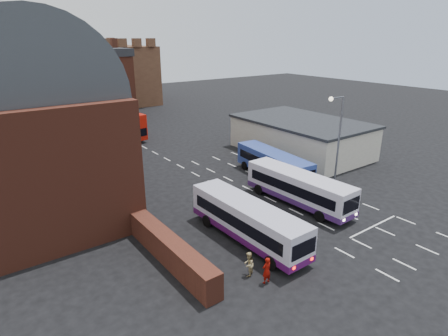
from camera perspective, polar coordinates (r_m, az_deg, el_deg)
ground at (r=29.82m, az=11.64°, el=-9.21°), size 180.00×180.00×0.00m
railway_station at (r=38.85m, az=-29.55°, el=7.40°), size 12.00×28.00×16.00m
forecourt_wall at (r=25.17m, az=-8.08°, el=-12.42°), size 1.20×10.00×1.80m
cream_building at (r=48.27m, az=11.63°, el=4.78°), size 10.40×16.40×4.25m
brick_terrace at (r=65.14m, az=-24.13°, el=10.28°), size 22.00×10.00×11.00m
castle_keep at (r=87.38m, az=-19.52°, el=13.15°), size 22.00×22.00×12.00m
bus_white_outbound at (r=27.18m, az=3.59°, el=-7.72°), size 2.78×10.64×2.89m
bus_white_inbound at (r=33.36m, az=11.29°, el=-2.76°), size 2.95×10.59×2.86m
bus_blue at (r=39.18m, az=7.52°, el=0.78°), size 3.40×10.37×2.78m
bus_red_double at (r=56.46m, az=-15.27°, el=6.57°), size 3.43×10.07×3.95m
street_lamp at (r=36.08m, az=16.85°, el=4.84°), size 1.85×0.42×9.10m
pedestrian_red at (r=23.37m, az=6.50°, el=-15.23°), size 0.63×0.42×1.74m
pedestrian_beige at (r=23.92m, az=3.77°, el=-14.40°), size 0.99×0.94×1.61m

